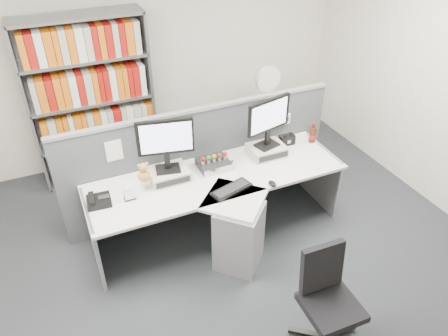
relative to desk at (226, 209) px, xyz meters
name	(u,v)px	position (x,y,z in m)	size (l,w,h in m)	color
ground	(252,283)	(0.00, -0.60, -0.46)	(5.50, 5.50, 0.00)	#31353A
room_shell	(261,114)	(0.00, -0.60, 1.33)	(5.04, 5.54, 2.72)	silver
partition	(202,160)	(0.00, 0.65, 0.19)	(3.00, 0.08, 1.27)	#494D53
desk	(226,209)	(0.00, 0.00, 0.00)	(2.60, 1.20, 0.72)	silver
monitor_riser_left	(169,174)	(-0.45, 0.38, 0.31)	(0.38, 0.31, 0.10)	#BEB19D
monitor_riser_right	(267,150)	(0.65, 0.38, 0.31)	(0.38, 0.31, 0.10)	#BEB19D
monitor_left	(166,141)	(-0.45, 0.38, 0.69)	(0.53, 0.22, 0.55)	black
monitor_right	(269,119)	(0.65, 0.38, 0.69)	(0.52, 0.22, 0.54)	black
desktop_pc	(214,164)	(0.03, 0.38, 0.30)	(0.31, 0.28, 0.08)	black
figurines	(214,157)	(0.03, 0.36, 0.40)	(0.29, 0.05, 0.09)	#BEB19D
keyboard	(231,189)	(0.03, -0.05, 0.28)	(0.44, 0.26, 0.03)	black
mouse	(272,184)	(0.43, -0.14, 0.28)	(0.06, 0.10, 0.04)	black
desk_phone	(98,201)	(-1.16, 0.26, 0.30)	(0.23, 0.21, 0.09)	black
desk_calendar	(129,194)	(-0.88, 0.22, 0.32)	(0.10, 0.08, 0.13)	black
plush_toy	(144,174)	(-0.71, 0.29, 0.45)	(0.12, 0.12, 0.20)	#B0833A
speaker	(287,140)	(0.95, 0.47, 0.32)	(0.17, 0.09, 0.11)	black
cola_bottle	(313,135)	(1.23, 0.40, 0.35)	(0.07, 0.07, 0.24)	#3F190A
shelving_unit	(92,103)	(-0.90, 1.85, 0.52)	(1.41, 0.40, 2.00)	gray
filing_cabinet	(264,131)	(1.20, 1.40, -0.11)	(0.45, 0.61, 0.70)	gray
desk_fan	(267,82)	(1.20, 1.40, 0.60)	(0.33, 0.20, 0.56)	white
office_chair	(327,296)	(0.28, -1.30, 0.02)	(0.56, 0.59, 0.88)	silver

